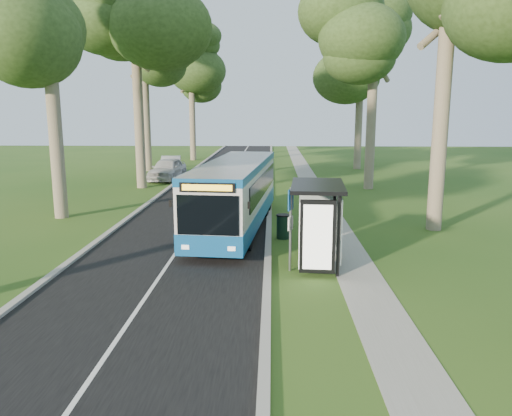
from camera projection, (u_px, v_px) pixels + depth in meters
The scene contains 17 objects.
ground at pixel (268, 269), 17.06m from camera, with size 120.00×120.00×0.00m, color #284E18.
road at pixel (205, 210), 26.98m from camera, with size 7.00×100.00×0.02m, color black.
kerb_east at pixel (269, 210), 26.86m from camera, with size 0.25×100.00×0.12m, color #9E9B93.
kerb_west at pixel (141, 209), 27.08m from camera, with size 0.25×100.00×0.12m, color #9E9B93.
centre_line at pixel (205, 210), 26.98m from camera, with size 0.12×100.00×0.01m, color white.
footpath at pixel (325, 211), 26.77m from camera, with size 1.50×100.00×0.02m, color gray.
bus at pixel (236, 194), 22.58m from camera, with size 3.47×11.73×3.06m.
bus_stop_sign at pixel (290, 220), 16.50m from camera, with size 0.20×0.38×2.84m.
bus_shelter at pixel (323, 210), 16.81m from camera, with size 2.02×3.43×2.84m.
litter_bin at pixel (283, 226), 21.01m from camera, with size 0.59×0.59×1.03m.
car_white at pixel (167, 169), 38.62m from camera, with size 2.02×5.02×1.71m, color silver.
car_silver at pixel (171, 165), 42.13m from camera, with size 1.61×4.63×1.52m, color #B5B8BD.
tree_west_c at pixel (135, 22), 32.88m from camera, with size 5.20×5.20×14.94m.
tree_west_d at pixel (143, 39), 42.70m from camera, with size 5.20×5.20×15.26m.
tree_west_e at pixel (191, 65), 52.66m from camera, with size 5.20×5.20×13.61m.
tree_east_c at pixel (375, 33), 32.52m from camera, with size 5.20×5.20×13.89m.
tree_east_d at pixel (361, 50), 44.20m from camera, with size 5.20×5.20×14.29m.
Camera 1 is at (0.13, -16.35, 5.32)m, focal length 35.00 mm.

